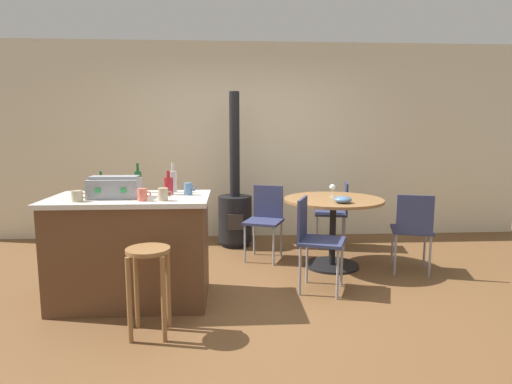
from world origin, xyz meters
The scene contains 21 objects.
ground_plane centered at (0.00, 0.00, 0.00)m, with size 8.80×8.80×0.00m, color brown.
back_wall centered at (0.00, 2.29, 1.35)m, with size 8.00×0.10×2.70m, color beige.
kitchen_island centered at (-1.06, -0.06, 0.47)m, with size 1.36×0.79×0.94m.
wooden_stool centered at (-0.79, -0.73, 0.48)m, with size 0.32×0.32×0.66m.
dining_table centered at (0.94, 0.78, 0.59)m, with size 1.09×1.09×0.77m.
folding_chair_near centered at (0.59, 0.09, 0.53)m, with size 0.52×0.52×0.88m.
folding_chair_far centered at (1.71, 0.49, 0.51)m, with size 0.49×0.49×0.86m.
folding_chair_left centered at (1.17, 1.57, 0.50)m, with size 0.47×0.47×0.85m.
folding_chair_right centered at (0.22, 1.14, 0.50)m, with size 0.52×0.52×0.85m.
wood_stove centered at (-0.13, 1.73, 0.49)m, with size 0.44×0.45×1.99m.
toolbox centered at (-1.17, -0.11, 1.03)m, with size 0.42×0.26×0.19m.
bottle_0 centered at (-1.34, 0.09, 1.02)m, with size 0.06×0.06×0.21m.
bottle_1 centered at (-0.74, 0.05, 1.02)m, with size 0.08×0.08×0.21m.
bottle_2 centered at (-0.72, 0.20, 1.04)m, with size 0.07×0.07×0.27m.
bottle_3 centered at (-1.04, 0.21, 1.04)m, with size 0.07×0.07×0.27m.
cup_0 centered at (-0.56, 0.01, 0.99)m, with size 0.11×0.07×0.11m.
cup_1 centered at (-0.74, -0.29, 0.99)m, with size 0.11×0.08×0.10m.
cup_2 centered at (-0.91, -0.29, 0.99)m, with size 0.11×0.07×0.10m.
cup_3 centered at (-1.42, -0.29, 0.98)m, with size 0.12×0.09×0.09m.
wine_glass centered at (0.95, 0.89, 0.87)m, with size 0.07×0.07×0.14m.
serving_bowl centered at (0.96, 0.49, 0.80)m, with size 0.18×0.18×0.07m, color #4C7099.
Camera 1 is at (-0.19, -3.80, 1.51)m, focal length 30.17 mm.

